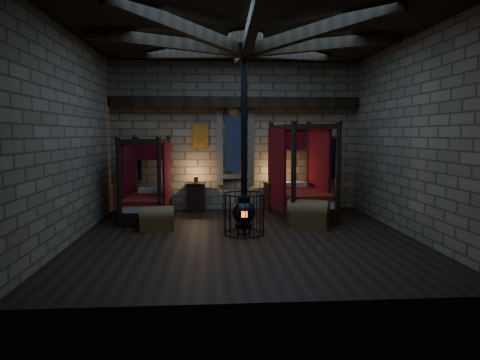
{
  "coord_description": "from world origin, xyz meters",
  "views": [
    {
      "loc": [
        -0.73,
        -8.78,
        2.17
      ],
      "look_at": [
        -0.07,
        0.6,
        1.15
      ],
      "focal_mm": 32.0,
      "sensor_mm": 36.0,
      "label": 1
    }
  ],
  "objects": [
    {
      "name": "room",
      "position": [
        -0.0,
        0.09,
        3.74
      ],
      "size": [
        7.02,
        7.02,
        4.29
      ],
      "color": "black",
      "rests_on": "ground"
    },
    {
      "name": "nightstand_right",
      "position": [
        1.07,
        3.11,
        0.41
      ],
      "size": [
        0.6,
        0.59,
        0.87
      ],
      "rotation": [
        0.0,
        0.0,
        0.25
      ],
      "color": "black",
      "rests_on": "ground"
    },
    {
      "name": "trunk_right",
      "position": [
        1.56,
        0.9,
        0.29
      ],
      "size": [
        1.05,
        0.88,
        0.66
      ],
      "rotation": [
        0.0,
        0.0,
        -0.41
      ],
      "color": "brown",
      "rests_on": "ground"
    },
    {
      "name": "nightstand_left",
      "position": [
        -1.12,
        3.09,
        0.42
      ],
      "size": [
        0.56,
        0.55,
        1.0
      ],
      "rotation": [
        0.0,
        0.0,
        -0.12
      ],
      "color": "black",
      "rests_on": "ground"
    },
    {
      "name": "trunk_left",
      "position": [
        -1.95,
        0.85,
        0.25
      ],
      "size": [
        0.82,
        0.58,
        0.56
      ],
      "rotation": [
        0.0,
        0.0,
        0.13
      ],
      "color": "brown",
      "rests_on": "ground"
    },
    {
      "name": "bed_right",
      "position": [
        1.62,
        2.16,
        0.59
      ],
      "size": [
        1.44,
        2.41,
        2.4
      ],
      "rotation": [
        0.0,
        0.0,
        0.1
      ],
      "color": "black",
      "rests_on": "ground"
    },
    {
      "name": "stove",
      "position": [
        -0.01,
        0.25,
        0.58
      ],
      "size": [
        0.89,
        0.89,
        4.05
      ],
      "rotation": [
        0.0,
        0.0,
        -0.04
      ],
      "color": "black",
      "rests_on": "ground"
    },
    {
      "name": "bed_left",
      "position": [
        -2.34,
        2.16,
        0.5
      ],
      "size": [
        1.09,
        1.98,
        2.04
      ],
      "rotation": [
        0.0,
        0.0,
        -0.03
      ],
      "color": "black",
      "rests_on": "ground"
    }
  ]
}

